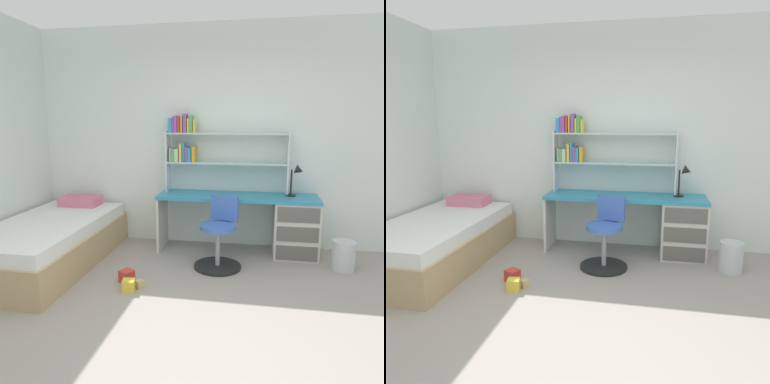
# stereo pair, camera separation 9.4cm
# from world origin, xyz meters

# --- Properties ---
(ground_plane) EXTENTS (5.73, 5.61, 0.02)m
(ground_plane) POSITION_xyz_m (0.00, 0.00, -0.01)
(ground_plane) COLOR #9E938C
(room_shell) EXTENTS (5.73, 5.61, 2.78)m
(room_shell) POSITION_xyz_m (-1.19, 1.18, 1.39)
(room_shell) COLOR silver
(room_shell) RESTS_ON ground_plane
(desk) EXTENTS (1.91, 0.54, 0.71)m
(desk) POSITION_xyz_m (0.76, 2.01, 0.40)
(desk) COLOR teal
(desk) RESTS_ON ground_plane
(bookshelf_hutch) EXTENTS (1.50, 0.22, 0.97)m
(bookshelf_hutch) POSITION_xyz_m (-0.17, 2.17, 1.29)
(bookshelf_hutch) COLOR silver
(bookshelf_hutch) RESTS_ON desk
(desk_lamp) EXTENTS (0.20, 0.16, 0.38)m
(desk_lamp) POSITION_xyz_m (0.94, 2.05, 0.97)
(desk_lamp) COLOR black
(desk_lamp) RESTS_ON desk
(swivel_chair) EXTENTS (0.52, 0.52, 0.78)m
(swivel_chair) POSITION_xyz_m (0.09, 1.49, 0.31)
(swivel_chair) COLOR black
(swivel_chair) RESTS_ON ground_plane
(bed_platform) EXTENTS (1.08, 2.09, 0.62)m
(bed_platform) POSITION_xyz_m (-1.81, 1.26, 0.25)
(bed_platform) COLOR tan
(bed_platform) RESTS_ON ground_plane
(waste_bin) EXTENTS (0.25, 0.25, 0.32)m
(waste_bin) POSITION_xyz_m (1.43, 1.65, 0.16)
(waste_bin) COLOR silver
(waste_bin) RESTS_ON ground_plane
(toy_block_yellow_0) EXTENTS (0.14, 0.14, 0.12)m
(toy_block_yellow_0) POSITION_xyz_m (-0.69, 0.73, 0.06)
(toy_block_yellow_0) COLOR gold
(toy_block_yellow_0) RESTS_ON ground_plane
(toy_block_natural_1) EXTENTS (0.10, 0.10, 0.07)m
(toy_block_natural_1) POSITION_xyz_m (-0.61, 0.83, 0.04)
(toy_block_natural_1) COLOR tan
(toy_block_natural_1) RESTS_ON ground_plane
(toy_block_red_2) EXTENTS (0.16, 0.16, 0.12)m
(toy_block_red_2) POSITION_xyz_m (-0.78, 0.93, 0.06)
(toy_block_red_2) COLOR red
(toy_block_red_2) RESTS_ON ground_plane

